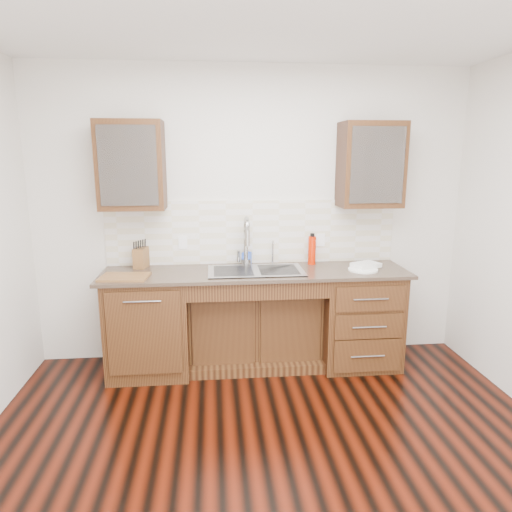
{
  "coord_description": "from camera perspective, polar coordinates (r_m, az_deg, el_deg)",
  "views": [
    {
      "loc": [
        -0.37,
        -2.47,
        1.92
      ],
      "look_at": [
        0.0,
        1.4,
        1.05
      ],
      "focal_mm": 32.0,
      "sensor_mm": 36.0,
      "label": 1
    }
  ],
  "objects": [
    {
      "name": "outlet_left",
      "position": [
        4.28,
        -9.13,
        1.68
      ],
      "size": [
        0.08,
        0.01,
        0.12
      ],
      "primitive_type": "cube",
      "color": "white",
      "rests_on": "backsplash"
    },
    {
      "name": "dish_towel",
      "position": [
        4.22,
        13.57,
        -1.1
      ],
      "size": [
        0.28,
        0.25,
        0.04
      ],
      "primitive_type": "cube",
      "rotation": [
        0.0,
        0.0,
        0.44
      ],
      "color": "white",
      "rests_on": "plate"
    },
    {
      "name": "upper_cabinet_left",
      "position": [
        4.1,
        -15.29,
        10.87
      ],
      "size": [
        0.55,
        0.34,
        0.75
      ],
      "primitive_type": "cube",
      "color": "#593014",
      "rests_on": "wall_back"
    },
    {
      "name": "ground",
      "position": [
        3.18,
        2.7,
        -25.7
      ],
      "size": [
        4.0,
        3.5,
        0.1
      ],
      "primitive_type": "cube",
      "color": "#390D03"
    },
    {
      "name": "cup_right_b",
      "position": [
        4.34,
        16.02,
        10.12
      ],
      "size": [
        0.1,
        0.1,
        0.08
      ],
      "primitive_type": "imported",
      "rotation": [
        0.0,
        0.0,
        0.18
      ],
      "color": "white",
      "rests_on": "upper_cabinet_right"
    },
    {
      "name": "cutting_board",
      "position": [
        3.96,
        -16.11,
        -2.53
      ],
      "size": [
        0.42,
        0.31,
        0.02
      ],
      "primitive_type": "cube",
      "rotation": [
        0.0,
        0.0,
        -0.1
      ],
      "color": "brown",
      "rests_on": "countertop"
    },
    {
      "name": "upper_cabinet_right",
      "position": [
        4.29,
        14.13,
        10.99
      ],
      "size": [
        0.55,
        0.34,
        0.75
      ],
      "primitive_type": "cube",
      "color": "#593014",
      "rests_on": "wall_back"
    },
    {
      "name": "sink",
      "position": [
        4.04,
        -0.01,
        -3.08
      ],
      "size": [
        0.84,
        0.46,
        0.19
      ],
      "primitive_type": "cube",
      "color": "#9E9EA5",
      "rests_on": "countertop"
    },
    {
      "name": "knife_block",
      "position": [
        4.27,
        -14.18,
        -0.2
      ],
      "size": [
        0.13,
        0.18,
        0.18
      ],
      "primitive_type": "cube",
      "rotation": [
        0.0,
        0.0,
        -0.21
      ],
      "color": "#99632B",
      "rests_on": "countertop"
    },
    {
      "name": "faucet",
      "position": [
        4.19,
        -1.27,
        1.49
      ],
      "size": [
        0.04,
        0.04,
        0.4
      ],
      "primitive_type": "cylinder",
      "color": "#999993",
      "rests_on": "countertop"
    },
    {
      "name": "base_cabinet_right",
      "position": [
        4.38,
        12.52,
        -7.44
      ],
      "size": [
        0.7,
        0.62,
        0.88
      ],
      "primitive_type": "cube",
      "color": "#593014",
      "rests_on": "ground"
    },
    {
      "name": "backsplash",
      "position": [
        4.28,
        -0.44,
        3.01
      ],
      "size": [
        2.7,
        0.02,
        0.59
      ],
      "primitive_type": "cube",
      "color": "beige",
      "rests_on": "wall_back"
    },
    {
      "name": "wall_back",
      "position": [
        4.32,
        -0.51,
        5.04
      ],
      "size": [
        4.0,
        0.1,
        2.7
      ],
      "primitive_type": "cube",
      "color": "silver",
      "rests_on": "ground"
    },
    {
      "name": "countertop",
      "position": [
        4.04,
        -0.03,
        -2.07
      ],
      "size": [
        2.7,
        0.65,
        0.03
      ],
      "primitive_type": "cube",
      "color": "#84705B",
      "rests_on": "base_cabinet_left"
    },
    {
      "name": "outlet_right",
      "position": [
        4.39,
        8.07,
        1.99
      ],
      "size": [
        0.08,
        0.01,
        0.12
      ],
      "primitive_type": "cube",
      "color": "white",
      "rests_on": "backsplash"
    },
    {
      "name": "cup_left_b",
      "position": [
        4.08,
        -13.25,
        10.14
      ],
      "size": [
        0.1,
        0.1,
        0.08
      ],
      "primitive_type": "imported",
      "rotation": [
        0.0,
        0.0,
        0.16
      ],
      "color": "silver",
      "rests_on": "upper_cabinet_left"
    },
    {
      "name": "plate",
      "position": [
        4.16,
        13.22,
        -1.67
      ],
      "size": [
        0.35,
        0.35,
        0.01
      ],
      "primitive_type": "cylinder",
      "rotation": [
        0.0,
        0.0,
        0.42
      ],
      "color": "white",
      "rests_on": "countertop"
    },
    {
      "name": "cup_left_a",
      "position": [
        4.12,
        -16.62,
        10.07
      ],
      "size": [
        0.14,
        0.14,
        0.1
      ],
      "primitive_type": "imported",
      "rotation": [
        0.0,
        0.0,
        -0.17
      ],
      "color": "white",
      "rests_on": "upper_cabinet_left"
    },
    {
      "name": "base_cabinet_left",
      "position": [
        4.21,
        -13.16,
        -8.27
      ],
      "size": [
        0.7,
        0.62,
        0.88
      ],
      "primitive_type": "cube",
      "color": "#593014",
      "rests_on": "ground"
    },
    {
      "name": "wall_front",
      "position": [
        0.95,
        20.92,
        -24.95
      ],
      "size": [
        4.0,
        0.1,
        2.7
      ],
      "primitive_type": "cube",
      "color": "silver",
      "rests_on": "ground"
    },
    {
      "name": "cup_right_a",
      "position": [
        4.26,
        12.92,
        10.34
      ],
      "size": [
        0.16,
        0.16,
        0.1
      ],
      "primitive_type": "imported",
      "rotation": [
        0.0,
        0.0,
        -0.42
      ],
      "color": "white",
      "rests_on": "upper_cabinet_right"
    },
    {
      "name": "water_bottle",
      "position": [
        4.28,
        7.01,
        0.7
      ],
      "size": [
        0.09,
        0.09,
        0.26
      ],
      "primitive_type": "cylinder",
      "rotation": [
        0.0,
        0.0,
        0.37
      ],
      "color": "red",
      "rests_on": "countertop"
    },
    {
      "name": "soap_bottle",
      "position": [
        4.26,
        -1.18,
        0.08
      ],
      "size": [
        0.1,
        0.1,
        0.17
      ],
      "primitive_type": "imported",
      "rotation": [
        0.0,
        0.0,
        -0.4
      ],
      "color": "blue",
      "rests_on": "countertop"
    },
    {
      "name": "base_cabinet_center",
      "position": [
        4.31,
        -0.17,
        -8.75
      ],
      "size": [
        1.2,
        0.44,
        0.7
      ],
      "primitive_type": "cube",
      "color": "#593014",
      "rests_on": "ground"
    },
    {
      "name": "filter_tap",
      "position": [
        4.25,
        2.09,
        0.52
      ],
      "size": [
        0.02,
        0.02,
        0.24
      ],
      "primitive_type": "cylinder",
      "color": "#999993",
      "rests_on": "countertop"
    }
  ]
}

